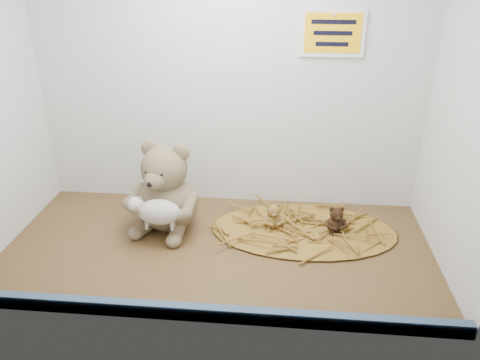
# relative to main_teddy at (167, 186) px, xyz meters

# --- Properties ---
(alcove_shell) EXTENTS (1.20, 0.60, 0.90)m
(alcove_shell) POSITION_rel_main_teddy_xyz_m (0.16, -0.01, 0.31)
(alcove_shell) COLOR #402D16
(alcove_shell) RESTS_ON ground
(front_rail) EXTENTS (1.19, 0.02, 0.04)m
(front_rail) POSITION_rel_main_teddy_xyz_m (0.16, -0.39, -0.12)
(front_rail) COLOR #3A546F
(front_rail) RESTS_ON shelf_floor
(straw_bed) EXTENTS (0.55, 0.32, 0.01)m
(straw_bed) POSITION_rel_main_teddy_xyz_m (0.41, 0.01, -0.13)
(straw_bed) COLOR brown
(straw_bed) RESTS_ON shelf_floor
(main_teddy) EXTENTS (0.27, 0.28, 0.27)m
(main_teddy) POSITION_rel_main_teddy_xyz_m (0.00, 0.00, 0.00)
(main_teddy) COLOR #766048
(main_teddy) RESTS_ON shelf_floor
(toy_lamb) EXTENTS (0.16, 0.10, 0.10)m
(toy_lamb) POSITION_rel_main_teddy_xyz_m (0.00, -0.10, -0.03)
(toy_lamb) COLOR beige
(toy_lamb) RESTS_ON main_teddy
(mini_teddy_tan) EXTENTS (0.08, 0.08, 0.08)m
(mini_teddy_tan) POSITION_rel_main_teddy_xyz_m (0.32, 0.01, -0.09)
(mini_teddy_tan) COLOR olive
(mini_teddy_tan) RESTS_ON straw_bed
(mini_teddy_brown) EXTENTS (0.07, 0.08, 0.08)m
(mini_teddy_brown) POSITION_rel_main_teddy_xyz_m (0.50, 0.01, -0.09)
(mini_teddy_brown) COLOR black
(mini_teddy_brown) RESTS_ON straw_bed
(wall_sign) EXTENTS (0.16, 0.01, 0.11)m
(wall_sign) POSITION_rel_main_teddy_xyz_m (0.46, 0.19, 0.41)
(wall_sign) COLOR #E8A70B
(wall_sign) RESTS_ON back_wall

